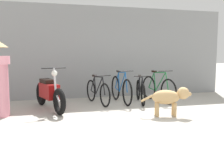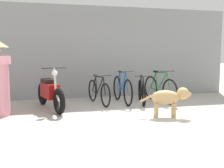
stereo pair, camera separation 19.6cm
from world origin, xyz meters
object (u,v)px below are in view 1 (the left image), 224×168
(bicycle_1, at_px, (121,89))
(bicycle_3, at_px, (158,89))
(motorcycle, at_px, (49,93))
(stray_dog, at_px, (170,97))
(bicycle_0, at_px, (97,92))
(bicycle_2, at_px, (140,91))

(bicycle_1, relative_size, bicycle_3, 1.03)
(bicycle_1, distance_m, motorcycle, 2.03)
(motorcycle, distance_m, stray_dog, 2.90)
(bicycle_0, bearing_deg, motorcycle, -83.36)
(bicycle_2, height_order, bicycle_3, bicycle_3)
(bicycle_0, xyz_separation_m, bicycle_3, (1.77, -0.10, 0.04))
(bicycle_3, bearing_deg, bicycle_2, -94.67)
(bicycle_0, distance_m, bicycle_2, 1.21)
(bicycle_2, bearing_deg, bicycle_1, -92.57)
(bicycle_2, xyz_separation_m, bicycle_3, (0.56, 0.04, 0.05))
(bicycle_1, distance_m, stray_dog, 1.92)
(bicycle_2, relative_size, motorcycle, 0.80)
(bicycle_0, xyz_separation_m, stray_dog, (1.22, -1.82, 0.09))
(bicycle_1, bearing_deg, motorcycle, -79.45)
(bicycle_1, bearing_deg, bicycle_2, 72.15)
(stray_dog, bearing_deg, motorcycle, 166.26)
(bicycle_2, distance_m, stray_dog, 1.68)
(bicycle_2, relative_size, bicycle_3, 0.94)
(bicycle_0, distance_m, bicycle_3, 1.77)
(bicycle_2, height_order, motorcycle, motorcycle)
(motorcycle, relative_size, stray_dog, 1.79)
(bicycle_1, xyz_separation_m, bicycle_2, (0.53, -0.16, -0.06))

